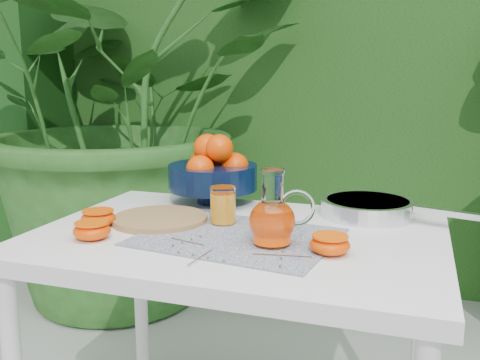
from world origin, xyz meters
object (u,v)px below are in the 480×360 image
(fruit_bowl, at_px, (214,171))
(juice_pitcher, at_px, (273,219))
(saute_pan, at_px, (369,207))
(white_table, at_px, (237,264))
(cutting_board, at_px, (160,219))

(fruit_bowl, relative_size, juice_pitcher, 1.85)
(saute_pan, bearing_deg, white_table, -137.91)
(white_table, height_order, cutting_board, cutting_board)
(cutting_board, height_order, fruit_bowl, fruit_bowl)
(cutting_board, relative_size, saute_pan, 0.54)
(white_table, relative_size, cutting_board, 3.98)
(fruit_bowl, distance_m, juice_pitcher, 0.45)
(juice_pitcher, bearing_deg, white_table, 146.60)
(white_table, bearing_deg, cutting_board, 172.97)
(fruit_bowl, bearing_deg, juice_pitcher, -51.40)
(cutting_board, distance_m, saute_pan, 0.57)
(juice_pitcher, bearing_deg, cutting_board, 163.39)
(white_table, bearing_deg, saute_pan, 42.09)
(cutting_board, relative_size, juice_pitcher, 1.44)
(juice_pitcher, xyz_separation_m, saute_pan, (0.18, 0.34, -0.04))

